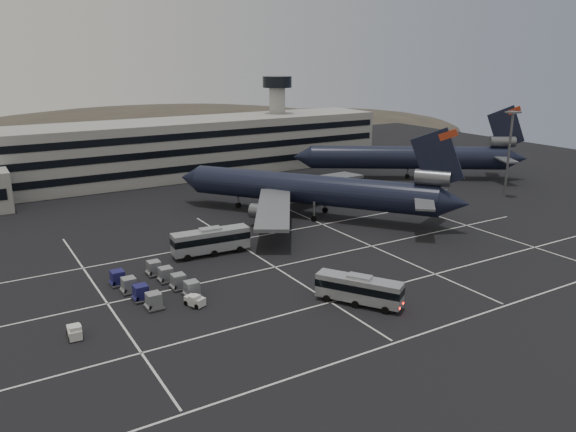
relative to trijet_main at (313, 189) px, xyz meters
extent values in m
plane|color=black|center=(-13.44, -23.53, -5.25)|extent=(260.00, 260.00, 0.00)
cube|color=silver|center=(-13.44, -45.53, -5.24)|extent=(90.00, 0.25, 0.01)
cube|color=silver|center=(-13.44, -33.53, -5.24)|extent=(90.00, 0.25, 0.01)
cube|color=silver|center=(-13.44, -19.53, -5.24)|extent=(90.00, 0.25, 0.01)
cube|color=silver|center=(-13.44, -5.53, -5.24)|extent=(90.00, 0.25, 0.01)
cube|color=silver|center=(-43.44, -17.53, -5.24)|extent=(0.25, 55.00, 0.01)
cube|color=silver|center=(-19.44, -17.53, -5.24)|extent=(0.25, 55.00, 0.01)
cube|color=silver|center=(-1.44, -17.53, -5.24)|extent=(0.25, 55.00, 0.01)
cube|color=silver|center=(20.56, -17.53, -5.24)|extent=(0.25, 55.00, 0.01)
cube|color=gray|center=(-13.44, 48.47, 1.75)|extent=(120.00, 18.00, 14.00)
cube|color=black|center=(-13.44, 39.42, -1.75)|extent=(118.00, 0.20, 1.60)
cube|color=black|center=(-13.44, 39.42, 2.25)|extent=(118.00, 0.20, 1.60)
cube|color=black|center=(-13.44, 39.42, 5.95)|extent=(118.00, 0.20, 1.60)
cylinder|color=gray|center=(21.56, 50.47, 5.75)|extent=(4.40, 4.40, 22.00)
cylinder|color=black|center=(21.56, 50.47, 17.25)|extent=(8.00, 8.00, 3.00)
ellipsoid|color=#38332B|center=(16.56, 146.47, -18.75)|extent=(252.00, 180.00, 44.00)
ellipsoid|color=#38332B|center=(96.56, 146.47, -14.25)|extent=(168.00, 120.00, 24.00)
cylinder|color=slate|center=(44.56, -8.53, 3.75)|extent=(0.50, 0.50, 18.00)
cube|color=slate|center=(44.56, -8.53, 12.85)|extent=(2.40, 2.40, 0.35)
cylinder|color=black|center=(-0.30, 0.40, -0.05)|extent=(33.00, 41.95, 5.60)
cone|color=black|center=(-15.85, 21.49, -0.05)|extent=(7.18, 6.95, 5.60)
cone|color=black|center=(15.43, -20.92, -0.05)|extent=(7.02, 7.02, 5.04)
cube|color=black|center=(13.36, -18.10, 7.35)|extent=(6.03, 7.92, 10.97)
cube|color=#AA3116|center=(14.25, -19.31, 11.55)|extent=(2.36, 2.93, 2.24)
cylinder|color=#595B60|center=(13.06, -17.70, 4.05)|extent=(5.73, 6.43, 2.70)
cube|color=slate|center=(9.38, -19.79, 0.55)|extent=(7.38, 7.74, 0.87)
cube|color=slate|center=(16.14, -14.80, 0.55)|extent=(8.16, 6.02, 0.87)
cube|color=slate|center=(-11.54, -5.41, -0.85)|extent=(16.21, 21.62, 1.75)
cylinder|color=#595B60|center=(-10.91, -1.21, -2.55)|extent=(5.44, 6.03, 2.70)
cube|color=slate|center=(8.57, 9.44, -0.85)|extent=(22.68, 10.81, 1.75)
cylinder|color=#595B60|center=(4.38, 10.07, -2.55)|extent=(5.44, 6.03, 2.70)
cylinder|color=slate|center=(-9.42, 12.76, -3.05)|extent=(0.44, 0.44, 3.00)
cylinder|color=black|center=(-9.42, 12.76, -4.70)|extent=(1.06, 1.18, 1.10)
cylinder|color=slate|center=(-1.69, -3.10, -3.05)|extent=(0.44, 0.44, 3.00)
cylinder|color=black|center=(-1.69, -3.10, -4.70)|extent=(1.06, 1.18, 1.10)
cylinder|color=slate|center=(3.46, 0.70, -3.05)|extent=(0.44, 0.44, 3.00)
cylinder|color=black|center=(3.46, 0.70, -4.70)|extent=(1.06, 1.18, 1.10)
cylinder|color=black|center=(39.06, 16.14, -0.05)|extent=(43.18, 31.06, 5.60)
cone|color=black|center=(17.17, 30.54, -0.05)|extent=(6.84, 7.15, 5.60)
cone|color=black|center=(61.20, 1.57, -0.05)|extent=(6.95, 6.96, 5.04)
cube|color=black|center=(58.27, 3.50, 7.35)|extent=(8.19, 5.62, 10.97)
cube|color=#AA3116|center=(59.53, 2.67, 11.55)|extent=(3.00, 2.24, 2.24)
cylinder|color=#595B60|center=(57.86, 3.77, 4.05)|extent=(6.50, 5.55, 2.70)
cube|color=slate|center=(55.13, 0.54, 0.55)|extent=(5.71, 8.16, 0.87)
cube|color=slate|center=(59.75, 7.55, 0.55)|extent=(7.59, 7.55, 0.87)
cylinder|color=slate|center=(39.06, 16.14, -3.05)|extent=(0.44, 0.44, 3.00)
cylinder|color=black|center=(39.06, 16.14, -4.70)|extent=(1.19, 1.02, 1.10)
cube|color=#9DA0A6|center=(-16.80, -35.76, -3.25)|extent=(7.86, 10.36, 2.93)
cube|color=black|center=(-16.80, -35.76, -2.90)|extent=(7.94, 10.44, 0.93)
cube|color=#9DA0A6|center=(-16.80, -35.76, -1.61)|extent=(2.90, 3.31, 0.34)
cylinder|color=black|center=(-15.80, -39.59, -4.78)|extent=(0.77, 0.96, 0.94)
cylinder|color=black|center=(-13.74, -38.27, -4.78)|extent=(0.77, 0.96, 0.94)
cylinder|color=black|center=(-17.83, -36.42, -4.78)|extent=(0.77, 0.96, 0.94)
cylinder|color=black|center=(-15.77, -35.10, -4.78)|extent=(0.77, 0.96, 0.94)
cylinder|color=black|center=(-19.86, -33.26, -4.78)|extent=(0.77, 0.96, 0.94)
cylinder|color=black|center=(-17.80, -31.94, -4.78)|extent=(0.77, 0.96, 0.94)
cube|color=#FF0C05|center=(-14.54, -40.72, -4.37)|extent=(0.25, 0.20, 0.21)
cube|color=#FF0C05|center=(-13.23, -39.88, -4.37)|extent=(0.25, 0.20, 0.21)
cube|color=#9DA0A6|center=(-25.12, -9.64, -3.01)|extent=(12.16, 3.59, 3.27)
cube|color=black|center=(-25.12, -9.64, -2.62)|extent=(12.22, 3.66, 1.04)
cube|color=#9DA0A6|center=(-25.12, -9.64, -1.18)|extent=(3.39, 1.98, 0.38)
cylinder|color=black|center=(-21.03, -11.30, -4.73)|extent=(1.07, 0.42, 1.05)
cylinder|color=black|center=(-20.84, -8.59, -4.73)|extent=(1.07, 0.42, 1.05)
cylinder|color=black|center=(-25.22, -11.00, -4.73)|extent=(1.07, 0.42, 1.05)
cylinder|color=black|center=(-25.02, -8.28, -4.73)|extent=(1.07, 0.42, 1.05)
cylinder|color=black|center=(-29.41, -10.69, -4.73)|extent=(1.07, 0.42, 1.05)
cylinder|color=black|center=(-29.21, -7.97, -4.73)|extent=(1.07, 0.42, 1.05)
cube|color=silver|center=(-48.64, -26.48, -4.62)|extent=(1.53, 2.59, 1.02)
cube|color=silver|center=(-48.68, -27.05, -3.94)|extent=(1.32, 1.11, 0.57)
cylinder|color=black|center=(-49.33, -27.35, -4.93)|extent=(0.29, 0.65, 0.64)
cylinder|color=black|center=(-48.08, -27.43, -4.93)|extent=(0.29, 0.65, 0.64)
cylinder|color=black|center=(-49.20, -25.53, -4.93)|extent=(0.29, 0.65, 0.64)
cylinder|color=black|center=(-47.96, -25.62, -4.93)|extent=(0.29, 0.65, 0.64)
cube|color=silver|center=(-34.30, -25.67, -4.63)|extent=(2.25, 2.82, 1.02)
cube|color=silver|center=(-34.07, -26.18, -3.95)|extent=(1.55, 1.43, 0.56)
cylinder|color=black|center=(-34.50, -26.75, -4.93)|extent=(0.48, 0.68, 0.63)
cylinder|color=black|center=(-33.37, -26.24, -4.93)|extent=(0.48, 0.68, 0.63)
cylinder|color=black|center=(-35.24, -25.10, -4.93)|extent=(0.48, 0.68, 0.63)
cylinder|color=black|center=(-34.10, -24.59, -4.93)|extent=(0.48, 0.68, 0.63)
cube|color=#2D2D30|center=(-38.88, -23.86, -5.08)|extent=(2.47, 2.72, 0.19)
cylinder|color=black|center=(-38.88, -23.86, -5.14)|extent=(0.11, 0.22, 0.22)
cube|color=#94969C|center=(-38.88, -23.86, -4.11)|extent=(1.96, 1.96, 1.73)
cube|color=#2D2D30|center=(-33.56, -22.85, -5.08)|extent=(2.47, 2.72, 0.19)
cylinder|color=black|center=(-33.56, -22.85, -5.14)|extent=(0.11, 0.22, 0.22)
cube|color=#94969C|center=(-33.56, -22.85, -4.11)|extent=(1.96, 1.96, 1.73)
cube|color=#2D2D30|center=(-39.49, -20.66, -5.08)|extent=(2.47, 2.72, 0.19)
cylinder|color=black|center=(-39.49, -20.66, -5.14)|extent=(0.11, 0.22, 0.22)
cube|color=#18164F|center=(-39.49, -20.66, -4.11)|extent=(1.96, 1.96, 1.73)
cube|color=#2D2D30|center=(-34.17, -19.66, -5.08)|extent=(2.47, 2.72, 0.19)
cylinder|color=black|center=(-34.17, -19.66, -5.14)|extent=(0.11, 0.22, 0.22)
cube|color=#94969C|center=(-34.17, -19.66, -4.11)|extent=(1.96, 1.96, 1.73)
cube|color=#2D2D30|center=(-40.10, -17.47, -5.08)|extent=(2.47, 2.72, 0.19)
cylinder|color=black|center=(-40.10, -17.47, -5.14)|extent=(0.11, 0.22, 0.22)
cube|color=#94969C|center=(-40.10, -17.47, -4.11)|extent=(1.96, 1.96, 1.73)
cube|color=#2D2D30|center=(-34.77, -16.46, -5.08)|extent=(2.47, 2.72, 0.19)
cylinder|color=black|center=(-34.77, -16.46, -5.14)|extent=(0.11, 0.22, 0.22)
cube|color=#94969C|center=(-34.77, -16.46, -4.11)|extent=(1.96, 1.96, 1.73)
cube|color=#2D2D30|center=(-40.70, -14.28, -5.08)|extent=(2.47, 2.72, 0.19)
cylinder|color=black|center=(-40.70, -14.28, -5.14)|extent=(0.11, 0.22, 0.22)
cube|color=#18164F|center=(-40.70, -14.28, -4.11)|extent=(1.96, 1.96, 1.73)
cube|color=#2D2D30|center=(-35.38, -13.27, -5.08)|extent=(2.47, 2.72, 0.19)
cylinder|color=black|center=(-35.38, -13.27, -5.14)|extent=(0.11, 0.22, 0.22)
cube|color=#94969C|center=(-35.38, -13.27, -4.11)|extent=(1.96, 1.96, 1.73)
camera|label=1|loc=(-57.21, -85.80, 24.56)|focal=35.00mm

